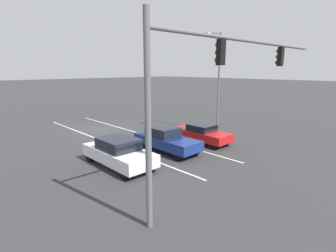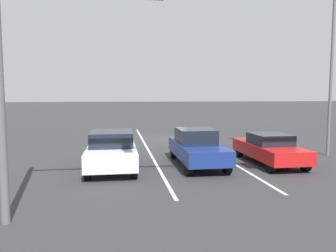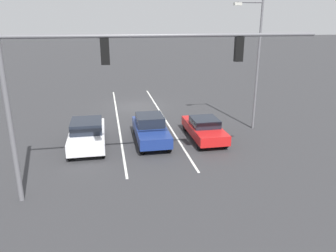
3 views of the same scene
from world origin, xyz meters
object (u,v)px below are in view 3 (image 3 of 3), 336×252
object	(u,v)px
street_lamp_left_shoulder	(255,58)
traffic_signal_gantry	(108,72)
car_white_rightlane_front	(87,134)
car_red_leftlane_front	(204,128)
car_navy_midlane_front	(150,129)

from	to	relation	value
street_lamp_left_shoulder	traffic_signal_gantry	bearing A→B (deg)	36.62
car_white_rightlane_front	car_red_leftlane_front	world-z (taller)	car_white_rightlane_front
traffic_signal_gantry	street_lamp_left_shoulder	bearing A→B (deg)	-143.38
car_navy_midlane_front	traffic_signal_gantry	distance (m)	7.36
car_red_leftlane_front	car_white_rightlane_front	bearing A→B (deg)	-0.23
car_navy_midlane_front	street_lamp_left_shoulder	world-z (taller)	street_lamp_left_shoulder
car_navy_midlane_front	car_red_leftlane_front	bearing A→B (deg)	176.78
traffic_signal_gantry	street_lamp_left_shoulder	world-z (taller)	street_lamp_left_shoulder
car_navy_midlane_front	car_white_rightlane_front	bearing A→B (deg)	2.43
car_red_leftlane_front	traffic_signal_gantry	world-z (taller)	traffic_signal_gantry
car_white_rightlane_front	traffic_signal_gantry	size ratio (longest dim) A/B	0.38
car_red_leftlane_front	street_lamp_left_shoulder	distance (m)	5.45
car_red_leftlane_front	traffic_signal_gantry	distance (m)	8.84
car_navy_midlane_front	car_red_leftlane_front	size ratio (longest dim) A/B	1.03
car_red_leftlane_front	traffic_signal_gantry	size ratio (longest dim) A/B	0.37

